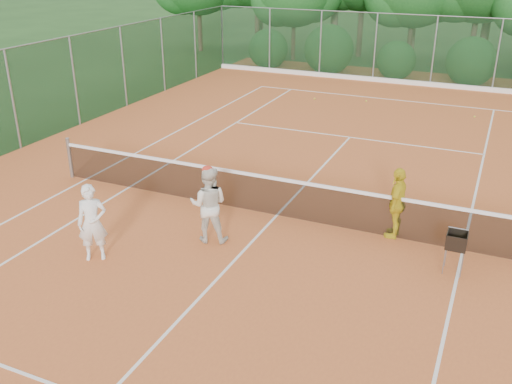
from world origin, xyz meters
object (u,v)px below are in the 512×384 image
at_px(player_center_grp, 209,204).
at_px(player_white, 92,223).
at_px(ball_hopper, 457,241).
at_px(player_yellow, 397,203).

bearing_deg(player_center_grp, player_white, -137.00).
relative_size(player_white, ball_hopper, 1.91).
height_order(player_center_grp, player_yellow, player_center_grp).
distance_m(player_center_grp, ball_hopper, 4.91).
relative_size(player_white, player_yellow, 1.01).
xyz_separation_m(player_white, ball_hopper, (6.57, 2.34, -0.13)).
relative_size(player_white, player_center_grp, 0.94).
bearing_deg(player_yellow, player_center_grp, -60.67).
xyz_separation_m(player_white, player_center_grp, (1.71, 1.60, 0.04)).
xyz_separation_m(player_yellow, ball_hopper, (1.32, -1.02, -0.13)).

